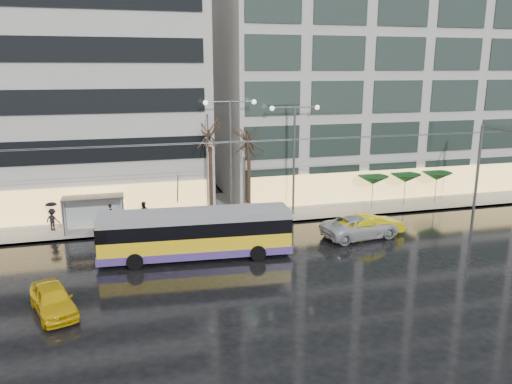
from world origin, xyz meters
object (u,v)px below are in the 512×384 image
object	(u,v)px
trolleybus	(196,235)
taxi_a	(53,300)
bus_shelter	(88,206)
street_lamp_near	(231,143)

from	to	relation	value
trolleybus	taxi_a	distance (m)	9.40
bus_shelter	taxi_a	size ratio (longest dim) A/B	1.03
taxi_a	street_lamp_near	bearing A→B (deg)	28.77
bus_shelter	taxi_a	world-z (taller)	bus_shelter
street_lamp_near	taxi_a	bearing A→B (deg)	-132.53
trolleybus	taxi_a	bearing A→B (deg)	-144.76
trolleybus	bus_shelter	xyz separation A→B (m)	(-6.64, 6.91, 0.50)
bus_shelter	taxi_a	bearing A→B (deg)	-94.70
street_lamp_near	trolleybus	bearing A→B (deg)	-118.07
trolleybus	taxi_a	xyz separation A→B (m)	(-7.65, -5.41, -0.76)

